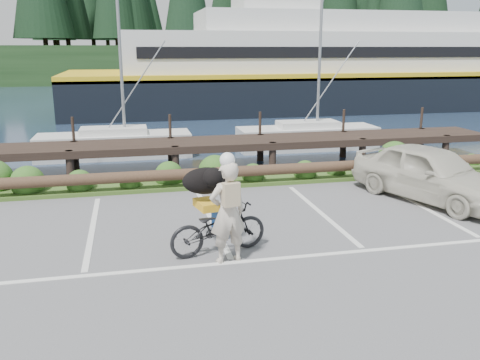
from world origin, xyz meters
name	(u,v)px	position (x,y,z in m)	size (l,w,h in m)	color
ground	(229,254)	(0.00, 0.00, 0.00)	(72.00, 72.00, 0.00)	#555557
harbor_backdrop	(140,71)	(0.39, 78.47, 0.00)	(170.00, 160.00, 30.00)	#1A283E
vegetation_strip	(193,181)	(0.00, 5.30, 0.05)	(34.00, 1.60, 0.10)	#3D5B21
log_rail	(196,190)	(0.00, 4.60, 0.00)	(32.00, 0.30, 0.60)	#443021
bicycle	(218,228)	(-0.17, 0.12, 0.50)	(0.66, 1.91, 1.00)	black
cyclist	(228,212)	(-0.07, -0.31, 0.94)	(0.68, 0.45, 1.87)	beige
dog	(206,181)	(-0.30, 0.72, 1.27)	(0.92, 0.45, 0.53)	black
parked_car	(430,173)	(5.67, 2.39, 0.71)	(1.67, 4.14, 1.41)	beige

